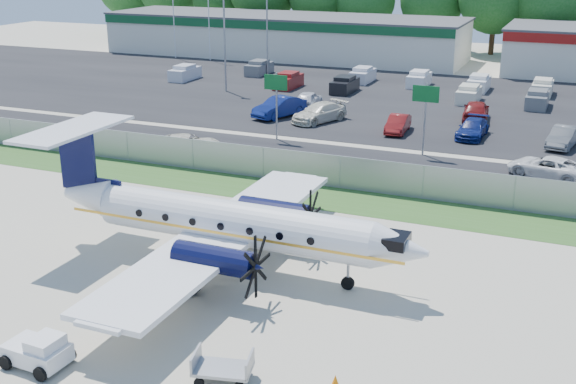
% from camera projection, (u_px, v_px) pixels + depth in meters
% --- Properties ---
extents(ground, '(170.00, 170.00, 0.00)m').
position_uv_depth(ground, '(234.00, 285.00, 30.93)').
color(ground, '#B6B09A').
rests_on(ground, ground).
extents(grass_verge, '(170.00, 4.00, 0.02)m').
position_uv_depth(grass_verge, '(328.00, 198.00, 41.39)').
color(grass_verge, '#2D561E').
rests_on(grass_verge, ground).
extents(access_road, '(170.00, 8.00, 0.02)m').
position_uv_depth(access_road, '(364.00, 165.00, 47.50)').
color(access_road, black).
rests_on(access_road, ground).
extents(parking_lot, '(170.00, 32.00, 0.02)m').
position_uv_depth(parking_lot, '(431.00, 104.00, 65.81)').
color(parking_lot, black).
rests_on(parking_lot, ground).
extents(perimeter_fence, '(120.00, 0.06, 1.99)m').
position_uv_depth(perimeter_fence, '(340.00, 172.00, 42.81)').
color(perimeter_fence, gray).
rests_on(perimeter_fence, ground).
extents(building_west, '(46.40, 12.40, 5.24)m').
position_uv_depth(building_west, '(283.00, 35.00, 92.87)').
color(building_west, silver).
rests_on(building_west, ground).
extents(sign_left, '(1.80, 0.26, 5.00)m').
position_uv_depth(sign_left, '(276.00, 92.00, 52.64)').
color(sign_left, gray).
rests_on(sign_left, ground).
extents(sign_mid, '(1.80, 0.26, 5.00)m').
position_uv_depth(sign_mid, '(425.00, 104.00, 48.64)').
color(sign_mid, gray).
rests_on(sign_mid, ground).
extents(flagpole_west, '(1.06, 0.12, 10.00)m').
position_uv_depth(flagpole_west, '(174.00, 13.00, 90.14)').
color(flagpole_west, silver).
rests_on(flagpole_west, ground).
extents(flagpole_east, '(1.06, 0.12, 10.00)m').
position_uv_depth(flagpole_east, '(209.00, 14.00, 88.32)').
color(flagpole_east, silver).
rests_on(flagpole_east, ground).
extents(light_pole_nw, '(0.90, 0.35, 9.09)m').
position_uv_depth(light_pole_nw, '(225.00, 38.00, 69.65)').
color(light_pole_nw, gray).
rests_on(light_pole_nw, ground).
extents(light_pole_sw, '(0.90, 0.35, 9.09)m').
position_uv_depth(light_pole_sw, '(267.00, 27.00, 78.37)').
color(light_pole_sw, gray).
rests_on(light_pole_sw, ground).
extents(tree_line, '(112.00, 6.00, 14.00)m').
position_uv_depth(tree_line, '(485.00, 54.00, 95.48)').
color(tree_line, '#164D17').
rests_on(tree_line, ground).
extents(aircraft, '(18.26, 18.05, 5.71)m').
position_uv_depth(aircraft, '(226.00, 221.00, 31.92)').
color(aircraft, silver).
rests_on(aircraft, ground).
extents(pushback_tug, '(2.27, 1.69, 1.19)m').
position_uv_depth(pushback_tug, '(39.00, 351.00, 24.82)').
color(pushback_tug, silver).
rests_on(pushback_tug, ground).
extents(baggage_cart_far, '(2.16, 1.57, 1.02)m').
position_uv_depth(baggage_cart_far, '(223.00, 368.00, 24.01)').
color(baggage_cart_far, gray).
rests_on(baggage_cart_far, ground).
extents(cone_nose, '(0.39, 0.39, 0.55)m').
position_uv_depth(cone_nose, '(335.00, 383.00, 23.58)').
color(cone_nose, orange).
rests_on(cone_nose, ground).
extents(cone_starboard_wing, '(0.35, 0.35, 0.49)m').
position_uv_depth(cone_starboard_wing, '(188.00, 236.00, 35.42)').
color(cone_starboard_wing, orange).
rests_on(cone_starboard_wing, ground).
extents(road_car_west, '(5.58, 4.23, 1.41)m').
position_uv_depth(road_car_west, '(188.00, 155.00, 49.97)').
color(road_car_west, beige).
rests_on(road_car_west, ground).
extents(road_car_mid, '(5.24, 3.48, 1.34)m').
position_uv_depth(road_car_mid, '(545.00, 177.00, 45.13)').
color(road_car_mid, silver).
rests_on(road_car_mid, ground).
extents(parked_car_a, '(3.41, 5.44, 1.69)m').
position_uv_depth(parked_car_a, '(279.00, 117.00, 60.79)').
color(parked_car_a, navy).
rests_on(parked_car_a, ground).
extents(parked_car_b, '(4.02, 5.68, 1.53)m').
position_uv_depth(parked_car_b, '(319.00, 122.00, 59.16)').
color(parked_car_b, beige).
rests_on(parked_car_b, ground).
extents(parked_car_c, '(1.65, 4.13, 1.34)m').
position_uv_depth(parked_car_c, '(397.00, 132.00, 55.86)').
color(parked_car_c, maroon).
rests_on(parked_car_c, ground).
extents(parked_car_d, '(2.06, 4.75, 1.36)m').
position_uv_depth(parked_car_d, '(472.00, 137.00, 54.44)').
color(parked_car_d, navy).
rests_on(parked_car_d, ground).
extents(parked_car_e, '(2.31, 4.67, 1.47)m').
position_uv_depth(parked_car_e, '(562.00, 147.00, 51.84)').
color(parked_car_e, '#595B5E').
rests_on(parked_car_e, ground).
extents(parked_car_f, '(2.14, 4.53, 1.50)m').
position_uv_depth(parked_car_f, '(308.00, 108.00, 64.29)').
color(parked_car_f, silver).
rests_on(parked_car_f, ground).
extents(parked_car_g, '(2.55, 5.22, 1.72)m').
position_uv_depth(parked_car_g, '(475.00, 121.00, 59.59)').
color(parked_car_g, maroon).
rests_on(parked_car_g, ground).
extents(far_parking_rows, '(56.00, 10.00, 1.60)m').
position_uv_depth(far_parking_rows, '(442.00, 94.00, 70.18)').
color(far_parking_rows, gray).
rests_on(far_parking_rows, ground).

